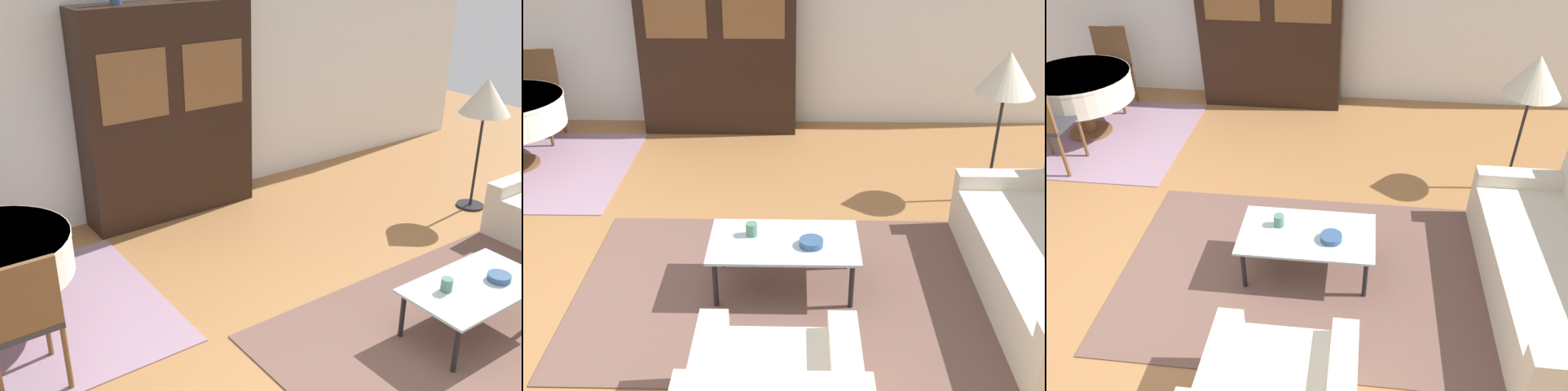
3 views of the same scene
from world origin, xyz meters
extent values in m
cube|color=white|center=(0.00, 3.63, 1.35)|extent=(10.00, 0.06, 2.70)
cube|color=brown|center=(1.29, 0.24, 0.01)|extent=(3.02, 1.96, 0.01)
cylinder|color=black|center=(0.80, 0.04, 0.19)|extent=(0.04, 0.04, 0.36)
cylinder|color=black|center=(0.80, 0.51, 0.19)|extent=(0.04, 0.04, 0.36)
cylinder|color=black|center=(1.73, 0.51, 0.19)|extent=(0.04, 0.04, 0.36)
cube|color=silver|center=(1.27, 0.27, 0.38)|extent=(1.04, 0.59, 0.02)
cube|color=black|center=(0.48, 3.38, 1.05)|extent=(1.72, 0.41, 2.10)
cube|color=brown|center=(0.06, 3.17, 1.42)|extent=(0.65, 0.01, 0.63)
cube|color=brown|center=(0.89, 3.17, 1.42)|extent=(0.65, 0.01, 0.63)
cylinder|color=brown|center=(-1.52, 2.27, 0.03)|extent=(0.48, 0.48, 0.03)
cylinder|color=brown|center=(-1.32, 1.76, 0.24)|extent=(0.04, 0.04, 0.46)
cylinder|color=brown|center=(-1.72, 1.35, 0.24)|extent=(0.04, 0.04, 0.46)
cylinder|color=brown|center=(-1.32, 1.35, 0.24)|extent=(0.04, 0.04, 0.46)
cube|color=#333338|center=(-1.52, 1.56, 0.49)|extent=(0.44, 0.44, 0.04)
cube|color=brown|center=(-1.52, 1.36, 0.74)|extent=(0.44, 0.04, 0.46)
cylinder|color=brown|center=(-1.32, 2.78, 0.24)|extent=(0.04, 0.04, 0.46)
cylinder|color=black|center=(3.10, 1.65, 0.01)|extent=(0.28, 0.28, 0.02)
cylinder|color=black|center=(3.10, 1.65, 0.53)|extent=(0.03, 0.03, 1.02)
cone|color=beige|center=(3.10, 1.65, 1.19)|extent=(0.50, 0.50, 0.35)
cylinder|color=#4C7A60|center=(1.04, 0.34, 0.44)|extent=(0.08, 0.08, 0.10)
cylinder|color=#33517A|center=(1.45, 0.22, 0.42)|extent=(0.16, 0.16, 0.05)
camera|label=1|loc=(-2.11, -1.87, 2.71)|focal=42.00mm
camera|label=2|loc=(1.34, -3.33, 2.66)|focal=42.00mm
camera|label=3|loc=(1.60, -2.70, 2.92)|focal=35.00mm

